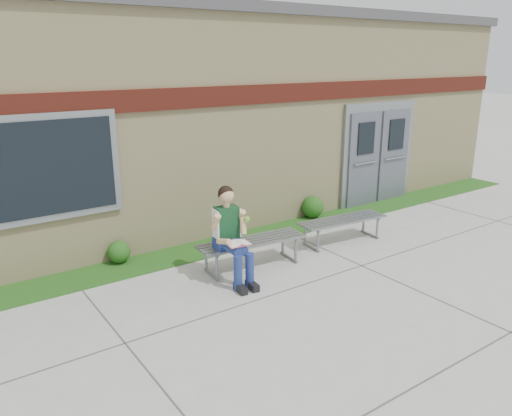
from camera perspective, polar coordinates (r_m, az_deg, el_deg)
ground at (r=7.38m, az=9.41°, el=-9.59°), size 80.00×80.00×0.00m
grass_strip at (r=9.23m, az=-1.87°, el=-3.71°), size 16.00×0.80×0.02m
school_building at (r=11.69m, az=-11.27°, el=10.92°), size 16.20×6.22×4.20m
bench_left at (r=7.99m, az=-0.49°, el=-4.40°), size 1.82×0.67×0.46m
bench_right at (r=9.21m, az=9.83°, el=-1.83°), size 1.74×0.64×0.44m
girl at (r=7.42m, az=-2.83°, el=-2.96°), size 0.52×0.91×1.44m
shrub_mid at (r=8.48m, az=-15.40°, el=-4.86°), size 0.37×0.37×0.37m
shrub_east at (r=10.49m, az=6.49°, el=0.13°), size 0.46×0.46×0.46m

